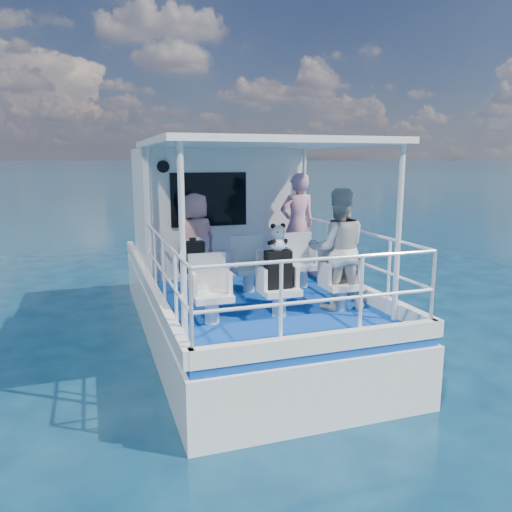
{
  "coord_description": "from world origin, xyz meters",
  "views": [
    {
      "loc": [
        -2.28,
        -6.94,
        2.92
      ],
      "look_at": [
        -0.08,
        -0.4,
        1.57
      ],
      "focal_mm": 35.0,
      "sensor_mm": 36.0,
      "label": 1
    }
  ],
  "objects_px": {
    "passenger_stbd_aft": "(338,249)",
    "passenger_port_fwd": "(196,240)",
    "backpack_center": "(278,269)",
    "panda": "(278,237)"
  },
  "relations": [
    {
      "from": "passenger_port_fwd",
      "to": "backpack_center",
      "type": "xyz_separation_m",
      "value": [
        0.67,
        -1.9,
        -0.12
      ]
    },
    {
      "from": "backpack_center",
      "to": "panda",
      "type": "bearing_deg",
      "value": -126.93
    },
    {
      "from": "passenger_stbd_aft",
      "to": "passenger_port_fwd",
      "type": "bearing_deg",
      "value": -32.14
    },
    {
      "from": "passenger_stbd_aft",
      "to": "panda",
      "type": "relative_size",
      "value": 4.71
    },
    {
      "from": "backpack_center",
      "to": "panda",
      "type": "height_order",
      "value": "panda"
    },
    {
      "from": "passenger_port_fwd",
      "to": "panda",
      "type": "height_order",
      "value": "passenger_port_fwd"
    },
    {
      "from": "passenger_stbd_aft",
      "to": "panda",
      "type": "distance_m",
      "value": 0.93
    },
    {
      "from": "panda",
      "to": "passenger_stbd_aft",
      "type": "bearing_deg",
      "value": 6.13
    },
    {
      "from": "passenger_stbd_aft",
      "to": "panda",
      "type": "xyz_separation_m",
      "value": [
        -0.9,
        -0.1,
        0.22
      ]
    },
    {
      "from": "passenger_stbd_aft",
      "to": "backpack_center",
      "type": "xyz_separation_m",
      "value": [
        -0.89,
        -0.08,
        -0.2
      ]
    }
  ]
}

